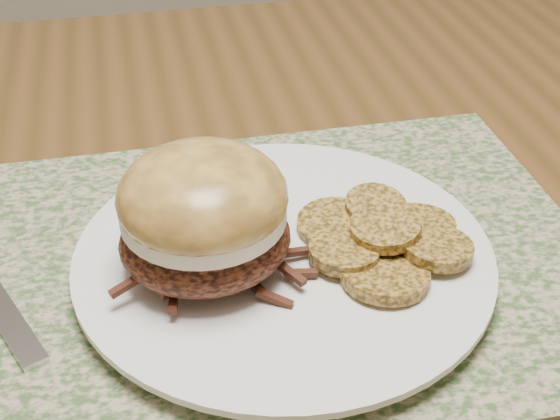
# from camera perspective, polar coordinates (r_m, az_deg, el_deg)

# --- Properties ---
(dining_table) EXTENTS (1.50, 0.90, 0.75)m
(dining_table) POSITION_cam_1_polar(r_m,az_deg,el_deg) (0.61, -12.71, -9.14)
(dining_table) COLOR brown
(dining_table) RESTS_ON ground
(placemat) EXTENTS (0.45, 0.33, 0.00)m
(placemat) POSITION_cam_1_polar(r_m,az_deg,el_deg) (0.53, -0.95, -3.77)
(placemat) COLOR #3E5B2E
(placemat) RESTS_ON dining_table
(dinner_plate) EXTENTS (0.26, 0.26, 0.02)m
(dinner_plate) POSITION_cam_1_polar(r_m,az_deg,el_deg) (0.52, 0.27, -3.64)
(dinner_plate) COLOR white
(dinner_plate) RESTS_ON placemat
(pork_sandwich) EXTENTS (0.13, 0.13, 0.08)m
(pork_sandwich) POSITION_cam_1_polar(r_m,az_deg,el_deg) (0.48, -5.60, -0.34)
(pork_sandwich) COLOR black
(pork_sandwich) RESTS_ON dinner_plate
(roasted_potatoes) EXTENTS (0.13, 0.14, 0.03)m
(roasted_potatoes) POSITION_cam_1_polar(r_m,az_deg,el_deg) (0.52, 7.48, -2.09)
(roasted_potatoes) COLOR #AD7D33
(roasted_potatoes) RESTS_ON dinner_plate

